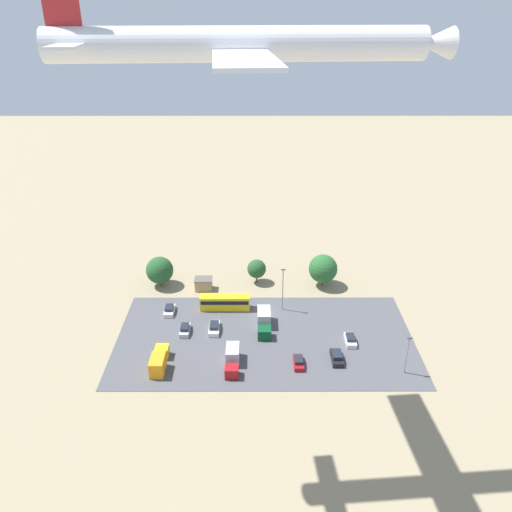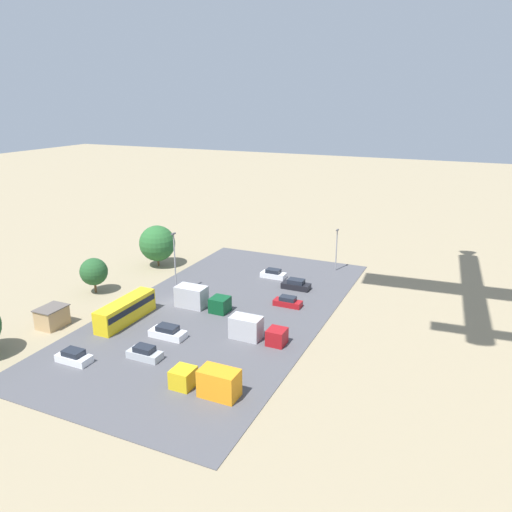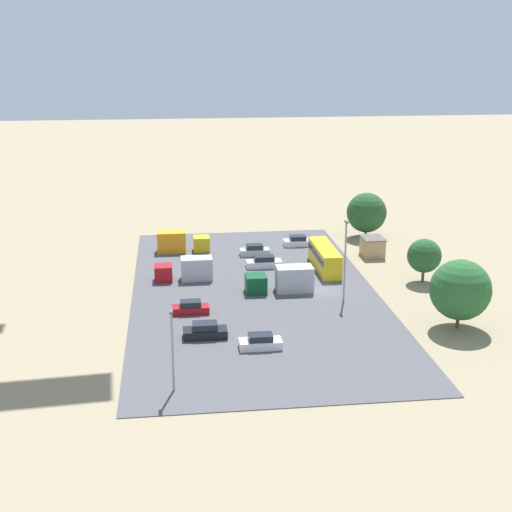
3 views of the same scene
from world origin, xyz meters
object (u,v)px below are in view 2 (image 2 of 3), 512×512
parked_truck_1 (255,330)px  parked_truck_2 (209,382)px  parked_truck_0 (199,299)px  parked_car_5 (168,332)px  parked_car_2 (288,302)px  shed_building (52,317)px  bus (126,310)px  parked_car_3 (296,285)px  parked_car_0 (273,274)px  parked_car_1 (74,357)px  parked_car_4 (145,353)px

parked_truck_1 → parked_truck_2: parked_truck_2 is taller
parked_truck_0 → parked_truck_1: bearing=63.2°
parked_car_5 → parked_truck_1: bearing=111.0°
parked_truck_2 → parked_car_2: bearing=1.6°
shed_building → bus: 9.53m
parked_car_2 → parked_car_3: bearing=10.2°
parked_car_2 → parked_car_3: 7.05m
parked_truck_0 → parked_car_5: bearing=6.3°
parked_car_0 → parked_car_1: size_ratio=1.02×
parked_car_1 → parked_truck_0: bearing=-15.1°
shed_building → parked_car_2: size_ratio=0.95×
parked_car_1 → parked_car_5: 11.55m
parked_car_1 → shed_building: bearing=57.1°
bus → parked_truck_1: (-2.28, 18.14, -0.34)m
parked_car_1 → parked_truck_1: bearing=-50.6°
shed_building → parked_car_1: 11.36m
parked_car_2 → parked_truck_2: 24.45m
shed_building → parked_car_1: size_ratio=0.95×
parked_car_5 → parked_truck_1: 11.05m
parked_car_4 → parked_truck_1: parked_truck_1 is taller
parked_car_5 → parked_truck_0: bearing=-173.7°
parked_truck_0 → shed_building: bearing=-48.1°
parked_car_3 → parked_car_1: bearing=-25.5°
bus → parked_car_4: bearing=-41.0°
parked_car_0 → parked_truck_0: 16.86m
parked_car_5 → parked_truck_2: size_ratio=0.63×
parked_car_0 → parked_car_4: size_ratio=1.02×
parked_truck_0 → parked_truck_2: size_ratio=1.09×
bus → parked_truck_1: size_ratio=1.41×
parked_car_1 → parked_car_2: size_ratio=1.01×
parked_car_4 → parked_car_5: (-5.64, -0.59, 0.01)m
shed_building → parked_car_1: bearing=57.1°
parked_car_2 → parked_car_1: bearing=146.7°
parked_car_1 → parked_car_4: (-4.04, 6.89, 0.01)m
parked_truck_1 → parked_car_5: bearing=-69.0°
bus → parked_truck_2: 21.55m
parked_car_3 → parked_truck_2: size_ratio=0.60×
parked_truck_0 → parked_truck_2: parked_truck_0 is taller
bus → parked_car_3: bus is taller
bus → parked_car_4: 11.21m
parked_car_0 → parked_truck_2: (34.66, 7.17, 0.74)m
parked_car_1 → parked_car_5: bearing=-33.1°
parked_car_3 → parked_car_5: (22.53, -9.06, -0.01)m
parked_car_1 → parked_car_4: bearing=-59.6°
parked_car_1 → parked_car_4: 7.99m
parked_car_2 → parked_truck_0: bearing=117.4°
shed_building → parked_truck_2: size_ratio=0.53×
parked_car_4 → parked_truck_0: bearing=-173.8°
bus → parked_car_4: (7.32, 8.43, -1.00)m
shed_building → parked_truck_1: parked_truck_1 is taller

